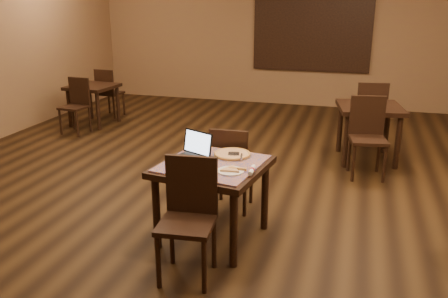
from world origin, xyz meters
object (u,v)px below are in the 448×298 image
(tiled_table, at_px, (213,173))
(other_table_b_chair_far, at_px, (108,90))
(laptop, at_px, (196,151))
(other_table_a_chair_near, at_px, (367,132))
(other_table_b, at_px, (93,92))
(other_table_a, at_px, (369,115))
(pizza_pan, at_px, (232,155))
(other_table_b_chair_near, at_px, (77,102))
(other_table_a_chair_far, at_px, (370,111))
(chair_main_far, at_px, (231,165))
(chair_main_near, at_px, (189,211))

(tiled_table, xyz_separation_m, other_table_b_chair_far, (-3.30, 3.93, -0.15))
(tiled_table, distance_m, laptop, 0.28)
(tiled_table, height_order, other_table_a_chair_near, other_table_a_chair_near)
(laptop, distance_m, other_table_b, 4.52)
(other_table_a_chair_near, distance_m, other_table_b, 4.82)
(other_table_b, bearing_deg, laptop, -41.83)
(other_table_a, xyz_separation_m, other_table_a_chair_near, (-0.02, -0.59, -0.08))
(other_table_b, xyz_separation_m, other_table_b_chair_far, (-0.01, 0.53, -0.07))
(pizza_pan, bearing_deg, other_table_b_chair_near, 142.33)
(tiled_table, distance_m, other_table_b_chair_far, 5.13)
(pizza_pan, bearing_deg, other_table_b, 137.20)
(other_table_b_chair_far, bearing_deg, other_table_a_chair_near, 164.22)
(other_table_b_chair_far, bearing_deg, other_table_a_chair_far, 177.80)
(chair_main_far, xyz_separation_m, pizza_pan, (0.12, -0.38, 0.24))
(other_table_a, bearing_deg, other_table_a_chair_near, -101.70)
(other_table_a_chair_near, bearing_deg, other_table_b_chair_far, 149.04)
(chair_main_near, distance_m, laptop, 0.79)
(laptop, distance_m, other_table_b_chair_far, 4.93)
(other_table_a_chair_far, bearing_deg, other_table_b_chair_near, -4.50)
(other_table_b, bearing_deg, tiled_table, -40.93)
(chair_main_far, bearing_deg, other_table_b_chair_far, -46.86)
(laptop, height_order, other_table_b_chair_near, laptop)
(tiled_table, relative_size, other_table_a, 1.08)
(chair_main_near, xyz_separation_m, other_table_a_chair_near, (1.38, 2.77, 0.01))
(laptop, bearing_deg, tiled_table, -3.38)
(chair_main_near, xyz_separation_m, laptop, (-0.19, 0.72, 0.26))
(tiled_table, bearing_deg, other_table_a_chair_near, 66.19)
(chair_main_far, bearing_deg, other_table_a_chair_near, -133.48)
(other_table_b, bearing_deg, other_table_b_chair_far, 95.74)
(other_table_b, height_order, other_table_b_chair_far, other_table_b_chair_far)
(other_table_a, relative_size, other_table_b_chair_far, 1.06)
(other_table_b_chair_near, bearing_deg, other_table_a_chair_far, 10.67)
(tiled_table, distance_m, pizza_pan, 0.29)
(other_table_a_chair_far, bearing_deg, chair_main_near, 60.14)
(pizza_pan, relative_size, other_table_b, 0.45)
(tiled_table, relative_size, laptop, 2.55)
(laptop, bearing_deg, other_table_b_chair_near, 162.40)
(chair_main_near, distance_m, other_table_b_chair_far, 5.61)
(tiled_table, height_order, other_table_b_chair_near, other_table_b_chair_near)
(tiled_table, height_order, other_table_a, other_table_a)
(pizza_pan, bearing_deg, other_table_b_chair_far, 132.82)
(chair_main_near, height_order, other_table_b_chair_far, chair_main_near)
(chair_main_near, height_order, other_table_b_chair_near, chair_main_near)
(other_table_a_chair_far, distance_m, other_table_b_chair_near, 4.71)
(other_table_a_chair_far, xyz_separation_m, other_table_b, (-4.69, 0.06, 0.01))
(other_table_a_chair_far, height_order, other_table_b, other_table_a_chair_far)
(other_table_b, bearing_deg, chair_main_far, -35.17)
(other_table_a, distance_m, other_table_b, 4.72)
(other_table_b_chair_near, bearing_deg, other_table_a, 3.48)
(other_table_b_chair_near, xyz_separation_m, other_table_b_chair_far, (-0.01, 1.06, 0.00))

